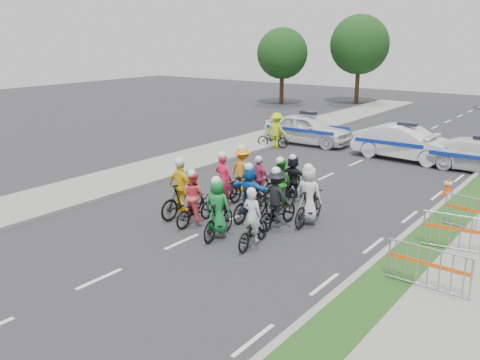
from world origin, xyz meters
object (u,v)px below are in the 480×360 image
Objects in this scene: barrier_0 at (428,270)px; barrier_1 at (460,235)px; rider_8 at (281,191)px; parked_bike at (273,139)px; rider_2 at (194,204)px; rider_11 at (293,181)px; rider_4 at (277,204)px; police_car_1 at (406,143)px; marshal_hiviz at (277,130)px; barrier_2 at (477,217)px; tree_3 at (359,45)px; rider_3 at (182,194)px; rider_7 at (309,201)px; rider_0 at (253,227)px; rider_1 at (218,214)px; police_car_0 at (308,129)px; rider_9 at (260,185)px; rider_10 at (243,176)px; tree_0 at (282,54)px; cone_0 at (448,186)px; rider_6 at (224,189)px; rider_5 at (250,196)px.

barrier_1 is (0.00, 2.75, 0.00)m from barrier_0.
parked_bike is at bearing -55.89° from rider_8.
rider_2 is 4.13m from rider_11.
police_car_1 is at bearing -87.37° from rider_4.
marshal_hiviz reaches higher than rider_2.
rider_11 is at bearing -176.82° from barrier_2.
rider_8 is at bearing 152.46° from barrier_0.
rider_3 is at bearing -76.03° from tree_3.
barrier_2 is at bearing -157.77° from rider_7.
rider_1 reaches higher than rider_0.
rider_2 reaches higher than rider_11.
marshal_hiviz is 0.91× the size of barrier_0.
rider_1 is 14.45m from police_car_0.
rider_10 reaches higher than rider_9.
rider_10 is at bearing -34.10° from rider_4.
rider_2 is at bearing -63.44° from tree_0.
rider_0 is 0.99× the size of rider_2.
police_car_0 is 6.79× the size of cone_0.
rider_7 reaches higher than rider_0.
police_car_1 is (2.26, 12.67, 0.15)m from rider_2.
rider_4 is 31.48m from tree_3.
marshal_hiviz is at bearing -59.03° from tree_0.
rider_0 is at bearing 130.79° from rider_9.
tree_3 is at bearing -75.63° from rider_2.
rider_1 is at bearing 160.07° from rider_2.
police_car_1 is 5.75m from cone_0.
barrier_0 is at bearing -52.51° from tree_0.
rider_2 reaches higher than parked_bike.
rider_6 reaches higher than rider_0.
rider_1 reaches higher than barrier_0.
rider_6 is at bearing 164.10° from barrier_0.
rider_3 reaches higher than rider_5.
police_car_1 is (5.60, -0.55, 0.00)m from police_car_0.
rider_4 is 1.13× the size of rider_11.
parked_bike is at bearing 35.41° from marshal_hiviz.
police_car_1 is 13.98m from barrier_0.
rider_8 reaches higher than barrier_1.
barrier_1 is at bearing -71.81° from cone_0.
police_car_0 reaches higher than cone_0.
rider_3 is 1.64m from rider_6.
rider_10 reaches higher than parked_bike.
police_car_0 is at bearing -38.75° from parked_bike.
tree_3 is (-10.84, 31.05, 4.31)m from rider_0.
rider_7 is at bearing -151.55° from parked_bike.
barrier_2 is at bearing -150.72° from rider_2.
rider_0 is 1.03× the size of rider_9.
rider_7 is at bearing 169.45° from rider_10.
rider_10 is 0.99× the size of barrier_1.
marshal_hiviz is (-6.48, -1.19, 0.10)m from police_car_1.
barrier_0 is 34.20m from tree_0.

